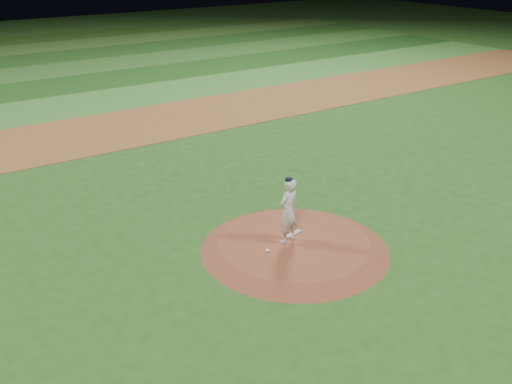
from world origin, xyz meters
TOP-DOWN VIEW (x-y plane):
  - ground at (0.00, 0.00)m, footprint 120.00×120.00m
  - infield_dirt_band at (0.00, 14.00)m, footprint 70.00×6.00m
  - outfield_stripe_0 at (0.00, 19.50)m, footprint 70.00×5.00m
  - outfield_stripe_1 at (0.00, 24.50)m, footprint 70.00×5.00m
  - outfield_stripe_2 at (0.00, 29.50)m, footprint 70.00×5.00m
  - outfield_stripe_3 at (0.00, 34.50)m, footprint 70.00×5.00m
  - pitchers_mound at (0.00, 0.00)m, footprint 5.50×5.50m
  - pitching_rubber at (0.24, 0.39)m, footprint 0.64×0.31m
  - rosin_bag at (-0.98, -0.03)m, footprint 0.12×0.12m
  - pitcher_on_mound at (-0.15, 0.15)m, footprint 0.80×0.62m

SIDE VIEW (x-z plane):
  - ground at x=0.00m, z-range 0.00..0.00m
  - outfield_stripe_0 at x=0.00m, z-range 0.00..0.02m
  - outfield_stripe_1 at x=0.00m, z-range 0.00..0.02m
  - outfield_stripe_2 at x=0.00m, z-range 0.00..0.02m
  - outfield_stripe_3 at x=0.00m, z-range 0.00..0.02m
  - infield_dirt_band at x=0.00m, z-range 0.00..0.02m
  - pitchers_mound at x=0.00m, z-range 0.00..0.25m
  - pitching_rubber at x=0.24m, z-range 0.25..0.28m
  - rosin_bag at x=-0.98m, z-range 0.25..0.32m
  - pitcher_on_mound at x=-0.15m, z-range 0.23..2.24m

